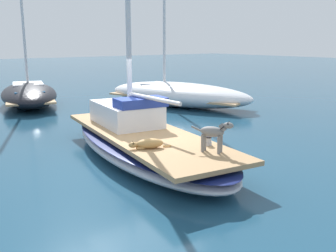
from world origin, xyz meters
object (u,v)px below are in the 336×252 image
at_px(dog_tan, 148,144).
at_px(dog_grey, 214,133).
at_px(deck_winch, 208,141).
at_px(moored_boat_far_astern, 29,94).
at_px(moored_boat_starboard_side, 178,94).
at_px(sailboat_main, 145,145).

bearing_deg(dog_tan, dog_grey, -48.95).
distance_m(dog_tan, deck_winch, 1.37).
bearing_deg(dog_grey, dog_tan, 131.05).
bearing_deg(moored_boat_far_astern, deck_winch, -88.97).
bearing_deg(deck_winch, moored_boat_far_astern, 91.03).
bearing_deg(dog_tan, moored_boat_starboard_side, 47.46).
relative_size(sailboat_main, deck_winch, 35.77).
bearing_deg(moored_boat_starboard_side, deck_winch, -124.34).
bearing_deg(dog_tan, deck_winch, -26.54).
bearing_deg(sailboat_main, deck_winch, -76.38).
height_order(dog_grey, moored_boat_starboard_side, moored_boat_starboard_side).
xyz_separation_m(dog_grey, moored_boat_far_astern, (0.07, 12.48, -0.53)).
distance_m(dog_grey, moored_boat_far_astern, 12.49).
xyz_separation_m(sailboat_main, dog_grey, (0.18, -2.37, 0.75)).
height_order(dog_grey, deck_winch, dog_grey).
distance_m(dog_tan, moored_boat_starboard_side, 9.54).
height_order(sailboat_main, dog_grey, dog_grey).
bearing_deg(moored_boat_starboard_side, sailboat_main, -134.71).
bearing_deg(sailboat_main, dog_grey, -85.76).
relative_size(dog_grey, moored_boat_starboard_side, 0.11).
xyz_separation_m(sailboat_main, moored_boat_starboard_side, (5.68, 5.74, 0.24)).
relative_size(dog_tan, deck_winch, 4.30).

